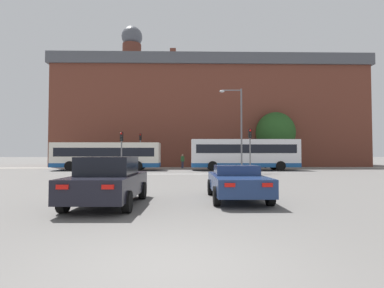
{
  "coord_description": "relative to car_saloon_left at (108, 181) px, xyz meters",
  "views": [
    {
      "loc": [
        0.21,
        -4.45,
        1.67
      ],
      "look_at": [
        0.84,
        27.86,
        2.81
      ],
      "focal_mm": 28.0,
      "sensor_mm": 36.0,
      "label": 1
    }
  ],
  "objects": [
    {
      "name": "tree_by_building",
      "position": [
        14.31,
        28.94,
        3.75
      ],
      "size": [
        5.11,
        5.11,
        7.24
      ],
      "color": "#4C3823",
      "rests_on": "ground_plane"
    },
    {
      "name": "traffic_light_far_left",
      "position": [
        -3.02,
        26.6,
        2.05
      ],
      "size": [
        0.26,
        0.31,
        4.24
      ],
      "color": "slate",
      "rests_on": "ground_plane"
    },
    {
      "name": "street_lamp_junction",
      "position": [
        7.62,
        18.92,
        4.09
      ],
      "size": [
        2.22,
        0.36,
        8.11
      ],
      "color": "slate",
      "rests_on": "ground_plane"
    },
    {
      "name": "bus_crossing_lead",
      "position": [
        8.8,
        21.84,
        0.96
      ],
      "size": [
        11.33,
        2.67,
        3.27
      ],
      "rotation": [
        0.0,
        0.0,
        1.57
      ],
      "color": "silver",
      "rests_on": "ground_plane"
    },
    {
      "name": "brick_civic_building",
      "position": [
        5.96,
        37.65,
        7.08
      ],
      "size": [
        44.43,
        16.06,
        22.27
      ],
      "color": "brown",
      "rests_on": "ground_plane"
    },
    {
      "name": "pedestrian_walking_east",
      "position": [
        2.13,
        27.02,
        0.21
      ],
      "size": [
        0.45,
        0.42,
        1.71
      ],
      "rotation": [
        0.0,
        0.0,
        2.48
      ],
      "color": "#333851",
      "rests_on": "ground_plane"
    },
    {
      "name": "traffic_light_near_left",
      "position": [
        -3.04,
        16.06,
        1.68
      ],
      "size": [
        0.26,
        0.31,
        3.64
      ],
      "color": "slate",
      "rests_on": "ground_plane"
    },
    {
      "name": "traffic_light_near_right",
      "position": [
        8.24,
        16.34,
        1.87
      ],
      "size": [
        0.26,
        0.31,
        3.94
      ],
      "color": "slate",
      "rests_on": "ground_plane"
    },
    {
      "name": "ground_plane",
      "position": [
        2.37,
        -5.55,
        -0.8
      ],
      "size": [
        400.0,
        400.0,
        0.0
      ],
      "primitive_type": "plane",
      "color": "#605E5B"
    },
    {
      "name": "bus_crossing_trailing",
      "position": [
        -5.87,
        22.06,
        0.76
      ],
      "size": [
        11.23,
        2.67,
        2.92
      ],
      "rotation": [
        0.0,
        0.0,
        1.57
      ],
      "color": "silver",
      "rests_on": "ground_plane"
    },
    {
      "name": "car_roadster_right",
      "position": [
        4.46,
        1.13,
        -0.14
      ],
      "size": [
        1.99,
        4.39,
        1.27
      ],
      "rotation": [
        0.0,
        0.0,
        -0.01
      ],
      "color": "navy",
      "rests_on": "ground_plane"
    },
    {
      "name": "stop_line_strip",
      "position": [
        2.37,
        15.71,
        -0.8
      ],
      "size": [
        8.7,
        0.3,
        0.01
      ],
      "primitive_type": "cube",
      "color": "silver",
      "rests_on": "ground_plane"
    },
    {
      "name": "pedestrian_waiting",
      "position": [
        12.34,
        26.66,
        0.16
      ],
      "size": [
        0.31,
        0.44,
        1.65
      ],
      "rotation": [
        0.0,
        0.0,
        1.82
      ],
      "color": "black",
      "rests_on": "ground_plane"
    },
    {
      "name": "far_pavement",
      "position": [
        2.37,
        27.4,
        -0.79
      ],
      "size": [
        69.66,
        2.5,
        0.01
      ],
      "primitive_type": "cube",
      "color": "gray",
      "rests_on": "ground_plane"
    },
    {
      "name": "car_saloon_left",
      "position": [
        0.0,
        0.0,
        0.0
      ],
      "size": [
        2.11,
        4.42,
        1.59
      ],
      "rotation": [
        0.0,
        0.0,
        -0.02
      ],
      "color": "black",
      "rests_on": "ground_plane"
    }
  ]
}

